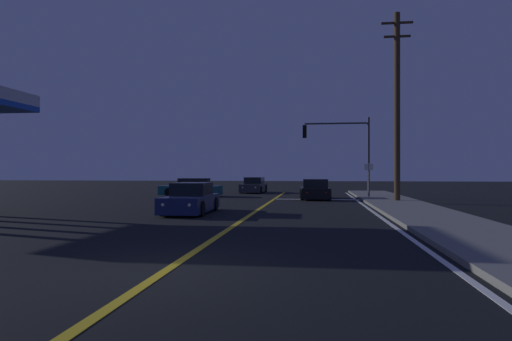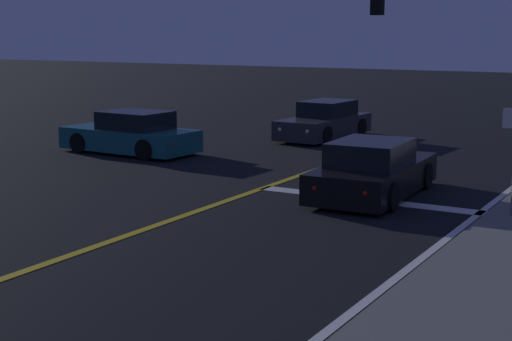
{
  "view_description": "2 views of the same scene",
  "coord_description": "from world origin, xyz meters",
  "px_view_note": "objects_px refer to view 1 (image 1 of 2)",
  "views": [
    {
      "loc": [
        2.75,
        -7.96,
        1.84
      ],
      "look_at": [
        -0.96,
        20.03,
        1.9
      ],
      "focal_mm": 31.88,
      "sensor_mm": 36.0,
      "label": 1
    },
    {
      "loc": [
        9.31,
        5.72,
        3.84
      ],
      "look_at": [
        0.77,
        20.35,
        0.78
      ],
      "focal_mm": 54.46,
      "sensor_mm": 36.0,
      "label": 2
    }
  ],
  "objects_px": {
    "car_far_approaching_teal": "(192,188)",
    "street_sign_corner": "(369,175)",
    "utility_pole_right": "(397,105)",
    "car_parked_curb_black": "(315,190)",
    "traffic_signal_near_right": "(344,144)",
    "car_following_oncoming_navy": "(191,200)",
    "car_side_waiting_charcoal": "(254,186)"
  },
  "relations": [
    {
      "from": "car_far_approaching_teal",
      "to": "street_sign_corner",
      "type": "relative_size",
      "value": 1.91
    },
    {
      "from": "car_far_approaching_teal",
      "to": "utility_pole_right",
      "type": "distance_m",
      "value": 15.73
    },
    {
      "from": "car_parked_curb_black",
      "to": "traffic_signal_near_right",
      "type": "distance_m",
      "value": 4.2
    },
    {
      "from": "street_sign_corner",
      "to": "utility_pole_right",
      "type": "bearing_deg",
      "value": -55.48
    },
    {
      "from": "car_parked_curb_black",
      "to": "street_sign_corner",
      "type": "height_order",
      "value": "street_sign_corner"
    },
    {
      "from": "car_parked_curb_black",
      "to": "car_far_approaching_teal",
      "type": "distance_m",
      "value": 9.36
    },
    {
      "from": "car_far_approaching_teal",
      "to": "traffic_signal_near_right",
      "type": "bearing_deg",
      "value": -89.93
    },
    {
      "from": "car_following_oncoming_navy",
      "to": "traffic_signal_near_right",
      "type": "bearing_deg",
      "value": -121.25
    },
    {
      "from": "car_side_waiting_charcoal",
      "to": "car_far_approaching_teal",
      "type": "bearing_deg",
      "value": 61.05
    },
    {
      "from": "traffic_signal_near_right",
      "to": "car_far_approaching_teal",
      "type": "bearing_deg",
      "value": -2.31
    },
    {
      "from": "car_side_waiting_charcoal",
      "to": "car_far_approaching_teal",
      "type": "relative_size",
      "value": 1.0
    },
    {
      "from": "car_parked_curb_black",
      "to": "car_side_waiting_charcoal",
      "type": "xyz_separation_m",
      "value": [
        -5.26,
        8.51,
        -0.0
      ]
    },
    {
      "from": "car_far_approaching_teal",
      "to": "traffic_signal_near_right",
      "type": "distance_m",
      "value": 11.55
    },
    {
      "from": "car_side_waiting_charcoal",
      "to": "utility_pole_right",
      "type": "relative_size",
      "value": 0.4
    },
    {
      "from": "car_following_oncoming_navy",
      "to": "car_side_waiting_charcoal",
      "type": "xyz_separation_m",
      "value": [
        0.15,
        19.48,
        -0.0
      ]
    },
    {
      "from": "car_side_waiting_charcoal",
      "to": "utility_pole_right",
      "type": "height_order",
      "value": "utility_pole_right"
    },
    {
      "from": "car_following_oncoming_navy",
      "to": "car_side_waiting_charcoal",
      "type": "bearing_deg",
      "value": -91.57
    },
    {
      "from": "car_parked_curb_black",
      "to": "street_sign_corner",
      "type": "bearing_deg",
      "value": -19.05
    },
    {
      "from": "traffic_signal_near_right",
      "to": "street_sign_corner",
      "type": "height_order",
      "value": "traffic_signal_near_right"
    },
    {
      "from": "car_following_oncoming_navy",
      "to": "car_side_waiting_charcoal",
      "type": "height_order",
      "value": "same"
    },
    {
      "from": "traffic_signal_near_right",
      "to": "utility_pole_right",
      "type": "bearing_deg",
      "value": 120.12
    },
    {
      "from": "traffic_signal_near_right",
      "to": "car_following_oncoming_navy",
      "type": "bearing_deg",
      "value": 59.88
    },
    {
      "from": "car_side_waiting_charcoal",
      "to": "traffic_signal_near_right",
      "type": "distance_m",
      "value": 10.39
    },
    {
      "from": "traffic_signal_near_right",
      "to": "street_sign_corner",
      "type": "bearing_deg",
      "value": 116.66
    },
    {
      "from": "utility_pole_right",
      "to": "street_sign_corner",
      "type": "relative_size",
      "value": 4.71
    },
    {
      "from": "car_following_oncoming_navy",
      "to": "utility_pole_right",
      "type": "bearing_deg",
      "value": -143.27
    },
    {
      "from": "car_side_waiting_charcoal",
      "to": "car_far_approaching_teal",
      "type": "height_order",
      "value": "same"
    },
    {
      "from": "car_far_approaching_teal",
      "to": "street_sign_corner",
      "type": "distance_m",
      "value": 12.94
    },
    {
      "from": "car_parked_curb_black",
      "to": "car_far_approaching_teal",
      "type": "bearing_deg",
      "value": 163.21
    },
    {
      "from": "car_side_waiting_charcoal",
      "to": "traffic_signal_near_right",
      "type": "relative_size",
      "value": 0.81
    },
    {
      "from": "car_far_approaching_teal",
      "to": "car_following_oncoming_navy",
      "type": "bearing_deg",
      "value": -162.12
    },
    {
      "from": "car_side_waiting_charcoal",
      "to": "street_sign_corner",
      "type": "bearing_deg",
      "value": 134.85
    }
  ]
}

